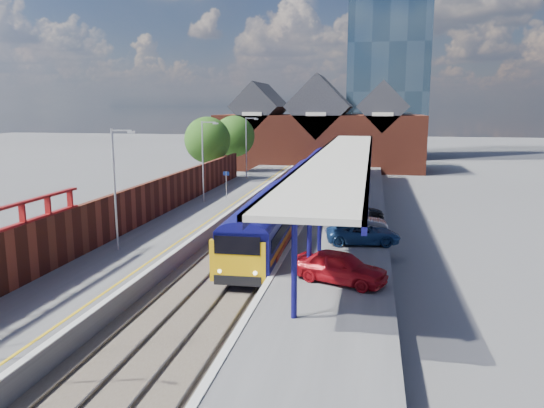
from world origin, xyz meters
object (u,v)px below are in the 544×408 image
Objects in this scene: parked_car_dark at (356,211)px; parked_car_blue at (363,234)px; lamp_post_b at (117,182)px; lamp_post_c at (204,156)px; train at (313,173)px; lamp_post_d at (247,144)px; parked_car_red at (340,267)px; platform_sign at (226,180)px; parked_car_silver at (356,223)px.

parked_car_dark is 0.94× the size of parked_car_blue.
lamp_post_b and lamp_post_c have the same top height.
lamp_post_d is at bearing 162.35° from train.
lamp_post_c is 1.68× the size of parked_car_dark.
parked_car_dark is at bearing 40.34° from lamp_post_b.
lamp_post_d is (0.00, 16.00, 0.00)m from lamp_post_c.
train is at bearing -4.16° from parked_car_dark.
parked_car_red is at bearing -81.31° from train.
platform_sign reaches higher than train.
parked_car_silver is (11.91, -11.06, -1.01)m from platform_sign.
lamp_post_b is 1.57× the size of parked_car_blue.
parked_car_red is (12.88, -19.37, -3.23)m from lamp_post_c.
lamp_post_c is at bearing -120.19° from train.
lamp_post_b is at bearing 112.76° from parked_car_silver.
train is 26.38× the size of platform_sign.
lamp_post_d is 37.78m from parked_car_red.
parked_car_blue is (13.81, -27.84, -3.37)m from lamp_post_d.
train reaches higher than parked_car_red.
parked_car_red is 14.53m from parked_car_dark.
parked_car_dark is at bearing -30.13° from platform_sign.
train is at bearing 75.09° from lamp_post_b.
parked_car_dark is (5.29, -18.34, -0.52)m from train.
parked_car_blue is at bearing -173.90° from parked_car_silver.
train reaches higher than parked_car_dark.
parked_car_red is at bearing -14.65° from lamp_post_b.
train is at bearing 5.55° from parked_car_blue.
parked_car_silver is (13.27, -9.06, -3.31)m from lamp_post_c.
platform_sign is (-6.49, -11.50, 0.57)m from train.
platform_sign reaches higher than parked_car_dark.
parked_car_red reaches higher than parked_car_blue.
parked_car_silver is 0.99× the size of parked_car_dark.
platform_sign is at bearing 39.62° from parked_car_dark.
parked_car_blue is (0.66, -7.00, 0.01)m from parked_car_dark.
train is 15.99× the size of parked_car_silver.
train is 13.22m from platform_sign.
platform_sign is (1.36, -14.00, -2.30)m from lamp_post_d.
platform_sign is 0.60× the size of parked_car_dark.
lamp_post_c reaches higher than train.
parked_car_silver is at bearing -34.33° from lamp_post_c.
train is 9.42× the size of lamp_post_c.
train is 19.09m from parked_car_dark.
train is at bearing 30.46° from parked_car_red.
platform_sign is 0.56× the size of parked_car_red.
lamp_post_d reaches higher than parked_car_silver.
lamp_post_d is at bearing 41.78° from parked_car_red.
parked_car_silver is at bearing -62.10° from lamp_post_d.
parked_car_blue is (13.81, 4.16, -3.37)m from lamp_post_b.
lamp_post_b is 1.00× the size of lamp_post_d.
lamp_post_c is 16.00m from lamp_post_d.
parked_car_dark is at bearing -20.21° from lamp_post_c.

